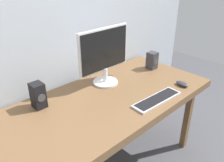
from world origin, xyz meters
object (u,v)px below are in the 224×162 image
(keyboard_primary, at_px, (157,99))
(speaker_left, at_px, (38,95))
(monitor, at_px, (104,54))
(speaker_right, at_px, (152,60))
(desk, at_px, (108,105))
(mouse, at_px, (182,84))

(keyboard_primary, relative_size, speaker_left, 2.38)
(monitor, height_order, speaker_right, monitor)
(desk, bearing_deg, monitor, 52.77)
(speaker_right, bearing_deg, monitor, 170.56)
(speaker_left, bearing_deg, keyboard_primary, -38.18)
(desk, bearing_deg, speaker_right, 9.35)
(keyboard_primary, bearing_deg, speaker_right, 41.49)
(keyboard_primary, xyz_separation_m, mouse, (0.32, -0.00, 0.01))
(monitor, height_order, mouse, monitor)
(desk, xyz_separation_m, speaker_left, (-0.41, 0.23, 0.15))
(speaker_right, height_order, speaker_left, speaker_left)
(monitor, xyz_separation_m, mouse, (0.40, -0.46, -0.22))
(monitor, height_order, speaker_left, monitor)
(desk, bearing_deg, keyboard_primary, -49.59)
(speaker_right, relative_size, speaker_left, 0.88)
(monitor, distance_m, speaker_right, 0.54)
(desk, distance_m, speaker_left, 0.49)
(keyboard_primary, bearing_deg, desk, 130.41)
(monitor, bearing_deg, mouse, -48.78)
(keyboard_primary, height_order, speaker_right, speaker_right)
(desk, xyz_separation_m, keyboard_primary, (0.23, -0.27, 0.07))
(speaker_right, bearing_deg, speaker_left, 173.27)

